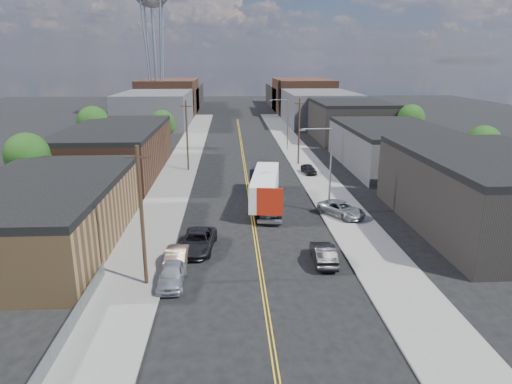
{
  "coord_description": "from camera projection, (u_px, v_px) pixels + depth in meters",
  "views": [
    {
      "loc": [
        -2.17,
        -19.55,
        15.24
      ],
      "look_at": [
        0.39,
        24.63,
        2.5
      ],
      "focal_mm": 32.0,
      "sensor_mm": 36.0,
      "label": 1
    }
  ],
  "objects": [
    {
      "name": "sidewalk_left",
      "position": [
        179.0,
        170.0,
        65.72
      ],
      "size": [
        5.0,
        140.0,
        0.15
      ],
      "primitive_type": "cube",
      "color": "slate",
      "rests_on": "ground"
    },
    {
      "name": "car_left_b",
      "position": [
        176.0,
        259.0,
        34.73
      ],
      "size": [
        1.75,
        4.54,
        1.48
      ],
      "primitive_type": "imported",
      "rotation": [
        0.0,
        0.0,
        -0.04
      ],
      "color": "#856C57",
      "rests_on": "ground"
    },
    {
      "name": "skyline_right_b",
      "position": [
        302.0,
        96.0,
        137.95
      ],
      "size": [
        16.0,
        26.0,
        10.0
      ],
      "primitive_type": "cube",
      "color": "#44281B",
      "rests_on": "ground"
    },
    {
      "name": "utility_pole_right",
      "position": [
        299.0,
        131.0,
        68.18
      ],
      "size": [
        1.6,
        0.26,
        10.0
      ],
      "color": "black",
      "rests_on": "ground"
    },
    {
      "name": "warehouse_tan",
      "position": [
        44.0,
        214.0,
        38.59
      ],
      "size": [
        12.0,
        22.0,
        5.6
      ],
      "color": "brown",
      "rests_on": "ground"
    },
    {
      "name": "tree_left_mid",
      "position": [
        94.0,
        124.0,
        73.01
      ],
      "size": [
        5.1,
        5.04,
        8.37
      ],
      "color": "black",
      "rests_on": "ground"
    },
    {
      "name": "tree_left_far",
      "position": [
        163.0,
        124.0,
        80.54
      ],
      "size": [
        4.35,
        4.2,
        6.97
      ],
      "color": "black",
      "rests_on": "ground"
    },
    {
      "name": "tree_right_far",
      "position": [
        411.0,
        120.0,
        80.9
      ],
      "size": [
        4.85,
        4.76,
        7.91
      ],
      "color": "black",
      "rests_on": "ground"
    },
    {
      "name": "centerline",
      "position": [
        245.0,
        170.0,
        66.27
      ],
      "size": [
        0.32,
        120.0,
        0.01
      ],
      "primitive_type": "cube",
      "color": "gold",
      "rests_on": "ground"
    },
    {
      "name": "skyline_left_c",
      "position": [
        177.0,
        97.0,
        155.32
      ],
      "size": [
        16.0,
        40.0,
        7.0
      ],
      "primitive_type": "cube",
      "color": "black",
      "rests_on": "ground"
    },
    {
      "name": "water_tower",
      "position": [
        152.0,
        0.0,
        118.92
      ],
      "size": [
        9.0,
        9.0,
        36.9
      ],
      "color": "gray",
      "rests_on": "ground"
    },
    {
      "name": "skyline_left_a",
      "position": [
        157.0,
        108.0,
        112.01
      ],
      "size": [
        16.0,
        30.0,
        8.0
      ],
      "primitive_type": "cube",
      "color": "#3B3B3D",
      "rests_on": "ground"
    },
    {
      "name": "tree_left_near",
      "position": [
        28.0,
        158.0,
        49.11
      ],
      "size": [
        4.85,
        4.76,
        7.91
      ],
      "color": "black",
      "rests_on": "ground"
    },
    {
      "name": "warehouse_brown",
      "position": [
        116.0,
        150.0,
        63.39
      ],
      "size": [
        12.0,
        26.0,
        6.6
      ],
      "color": "#44281B",
      "rests_on": "ground"
    },
    {
      "name": "utility_pole_left_far",
      "position": [
        187.0,
        135.0,
        64.39
      ],
      "size": [
        1.6,
        0.26,
        10.0
      ],
      "color": "black",
      "rests_on": "ground"
    },
    {
      "name": "streetlight_near",
      "position": [
        327.0,
        163.0,
        46.03
      ],
      "size": [
        3.39,
        0.25,
        9.0
      ],
      "color": "gray",
      "rests_on": "ground"
    },
    {
      "name": "skyline_left_b",
      "position": [
        169.0,
        97.0,
        135.72
      ],
      "size": [
        16.0,
        26.0,
        10.0
      ],
      "primitive_type": "cube",
      "color": "#44281B",
      "rests_on": "ground"
    },
    {
      "name": "chainlink_fence",
      "position": [
        67.0,
        330.0,
        25.63
      ],
      "size": [
        0.05,
        16.0,
        1.22
      ],
      "color": "slate",
      "rests_on": "ground"
    },
    {
      "name": "skyline_right_c",
      "position": [
        293.0,
        96.0,
        157.55
      ],
      "size": [
        16.0,
        40.0,
        7.0
      ],
      "primitive_type": "cube",
      "color": "black",
      "rests_on": "ground"
    },
    {
      "name": "car_right_lot_a",
      "position": [
        342.0,
        209.0,
        45.97
      ],
      "size": [
        4.83,
        5.73,
        1.46
      ],
      "primitive_type": "imported",
      "rotation": [
        0.0,
        0.0,
        0.56
      ],
      "color": "#939798",
      "rests_on": "sidewalk_right"
    },
    {
      "name": "utility_pole_left_near",
      "position": [
        142.0,
        216.0,
        30.81
      ],
      "size": [
        1.6,
        0.26,
        10.0
      ],
      "color": "black",
      "rests_on": "ground"
    },
    {
      "name": "industrial_right_b",
      "position": [
        393.0,
        146.0,
        67.61
      ],
      "size": [
        14.0,
        24.0,
        6.1
      ],
      "color": "#3B3B3D",
      "rests_on": "ground"
    },
    {
      "name": "streetlight_far",
      "position": [
        285.0,
        120.0,
        79.61
      ],
      "size": [
        3.39,
        0.25,
        9.0
      ],
      "color": "gray",
      "rests_on": "ground"
    },
    {
      "name": "semi_truck",
      "position": [
        264.0,
        185.0,
        49.86
      ],
      "size": [
        4.02,
        14.93,
        3.83
      ],
      "rotation": [
        0.0,
        0.0,
        -0.14
      ],
      "color": "silver",
      "rests_on": "ground"
    },
    {
      "name": "car_left_a",
      "position": [
        172.0,
        274.0,
        32.12
      ],
      "size": [
        1.91,
        4.58,
        1.55
      ],
      "primitive_type": "imported",
      "rotation": [
        0.0,
        0.0,
        -0.02
      ],
      "color": "silver",
      "rests_on": "ground"
    },
    {
      "name": "sidewalk_right",
      "position": [
        310.0,
        169.0,
        66.78
      ],
      "size": [
        5.0,
        140.0,
        0.15
      ],
      "primitive_type": "cube",
      "color": "slate",
      "rests_on": "ground"
    },
    {
      "name": "industrial_right_c",
      "position": [
        349.0,
        120.0,
        92.34
      ],
      "size": [
        14.0,
        22.0,
        7.6
      ],
      "color": "black",
      "rests_on": "ground"
    },
    {
      "name": "tree_right_near",
      "position": [
        483.0,
        146.0,
        57.96
      ],
      "size": [
        4.6,
        4.48,
        7.44
      ],
      "color": "black",
      "rests_on": "ground"
    },
    {
      "name": "ground",
      "position": [
        242.0,
        150.0,
        80.66
      ],
      "size": [
        260.0,
        260.0,
        0.0
      ],
      "primitive_type": "plane",
      "color": "black",
      "rests_on": "ground"
    },
    {
      "name": "industrial_right_a",
      "position": [
        490.0,
        191.0,
        42.53
      ],
      "size": [
        14.0,
        22.0,
        7.1
      ],
      "color": "black",
      "rests_on": "ground"
    },
    {
      "name": "skyline_right_a",
      "position": [
        318.0,
        108.0,
        114.24
      ],
      "size": [
        16.0,
        30.0,
        8.0
      ],
      "primitive_type": "cube",
      "color": "#3B3B3D",
      "rests_on": "ground"
    },
    {
      "name": "car_right_lot_c",
      "position": [
        309.0,
        169.0,
        63.34
      ],
      "size": [
        2.05,
        3.94,
        1.28
      ],
      "primitive_type": "imported",
      "rotation": [
        0.0,
        0.0,
        0.15
      ],
      "color": "black",
      "rests_on": "sidewalk_right"
    },
    {
      "name": "car_left_c",
      "position": [
        197.0,
        241.0,
        37.95
      ],
      "size": [
        3.29,
        6.03,
        1.6
      ],
      "primitive_type": "imported",
      "rotation": [
        0.0,
        0.0,
        -0.11
      ],
      "color": "black",
      "rests_on": "ground"
    },
    {
      "name": "car_right_oncoming",
      "position": [
        323.0,
        254.0,
        35.59
      ],
      "size": [
        1.79,
        4.7,
        1.53
      ],
      "primitive_type": "imported",
      "rotation": [
        0.0,
        0.0,
        3.1
      ],
      "color": "black",
      "rests_on": "ground"
    }
  ]
}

